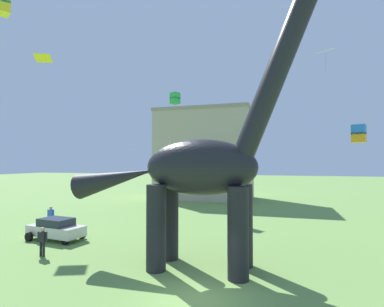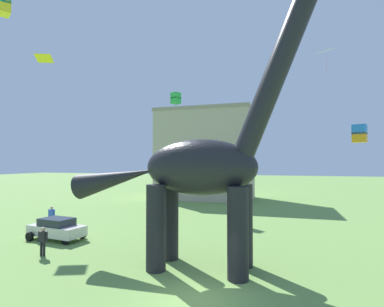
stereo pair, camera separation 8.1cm
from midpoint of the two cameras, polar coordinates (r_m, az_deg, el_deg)
name	(u,v)px [view 2 (the right image)]	position (r m, az deg, el deg)	size (l,w,h in m)	color
ground_plane	(195,299)	(13.71, 0.73, -25.82)	(240.00, 240.00, 0.00)	#6B9347
dinosaur_sculpture	(199,167)	(16.12, 1.49, -2.61)	(14.13, 2.99, 14.77)	black
parked_sedan_left	(57,228)	(24.55, -24.12, -12.80)	(4.41, 2.35, 1.55)	silver
person_photographer	(43,238)	(20.72, -26.25, -14.21)	(0.65, 0.29, 1.73)	black
person_watching_child	(52,214)	(29.47, -24.93, -10.38)	(0.66, 0.29, 1.76)	black
kite_mid_center	(1,3)	(22.51, -32.26, 22.89)	(1.21, 1.21, 1.25)	#19B2B7
kite_far_left	(326,51)	(30.68, 24.10, 17.31)	(1.95, 1.87, 2.03)	white
kite_far_right	(360,134)	(24.71, 29.17, 3.32)	(1.14, 1.14, 1.27)	#287AE5
kite_trailing	(44,58)	(33.90, -26.10, 15.84)	(1.81, 1.54, 0.54)	yellow
kite_high_right	(176,98)	(37.04, -3.02, 10.38)	(1.24, 1.24, 1.33)	green
kite_mid_left	(281,54)	(29.72, 16.56, 17.63)	(1.45, 1.47, 1.63)	purple
background_building_block	(206,154)	(46.68, 2.66, -0.10)	(14.40, 8.53, 13.72)	#B7A893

